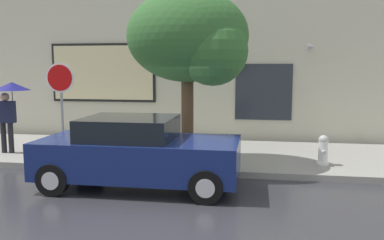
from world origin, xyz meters
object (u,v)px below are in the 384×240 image
object	(u,v)px
parked_car	(138,153)
fire_hydrant	(323,150)
pedestrian_with_umbrella	(10,97)
stop_sign	(61,91)
street_tree	(192,40)

from	to	relation	value
parked_car	fire_hydrant	xyz separation A→B (m)	(4.01, 1.99, -0.22)
parked_car	pedestrian_with_umbrella	distance (m)	4.76
pedestrian_with_umbrella	stop_sign	distance (m)	1.73
parked_car	street_tree	xyz separation A→B (m)	(0.88, 1.67, 2.41)
pedestrian_with_umbrella	stop_sign	size ratio (longest dim) A/B	0.79
parked_car	street_tree	size ratio (longest dim) A/B	0.98
stop_sign	parked_car	bearing A→B (deg)	-33.75
fire_hydrant	pedestrian_with_umbrella	size ratio (longest dim) A/B	0.37
parked_car	stop_sign	bearing A→B (deg)	146.25
parked_car	stop_sign	distance (m)	3.24
street_tree	stop_sign	distance (m)	3.62
street_tree	stop_sign	world-z (taller)	street_tree
fire_hydrant	street_tree	distance (m)	4.10
street_tree	fire_hydrant	bearing A→B (deg)	5.89
pedestrian_with_umbrella	street_tree	world-z (taller)	street_tree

